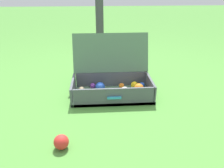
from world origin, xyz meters
name	(u,v)px	position (x,y,z in m)	size (l,w,h in m)	color
ground_plane	(113,99)	(0.00, 0.00, 0.00)	(16.00, 16.00, 0.00)	#4C8C38
open_suitcase	(112,82)	(0.00, 0.11, 0.11)	(0.68, 0.49, 0.49)	#4C7051
stray_ball_on_grass	(61,142)	(-0.35, -0.59, 0.04)	(0.09, 0.09, 0.09)	red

